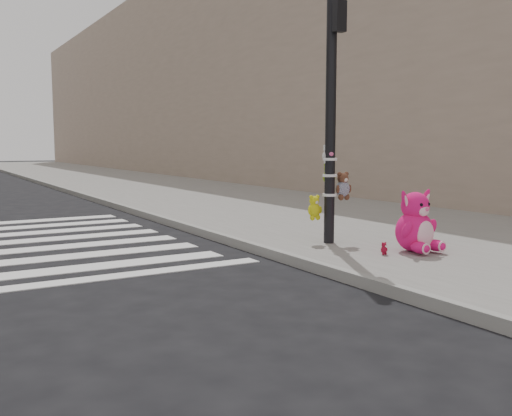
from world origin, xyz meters
TOP-DOWN VIEW (x-y plane):
  - ground at (0.00, 0.00)m, footprint 120.00×120.00m
  - sidewalk_near at (5.00, 10.00)m, footprint 7.00×80.00m
  - curb_edge at (1.55, 10.00)m, footprint 0.12×80.00m
  - bld_near at (10.50, 20.00)m, footprint 5.00×60.00m
  - signal_pole at (2.62, 1.81)m, footprint 0.70×0.49m
  - pink_bunny at (3.20, 0.57)m, footprint 0.64×0.68m
  - red_teddy at (2.65, 0.62)m, footprint 0.13×0.09m

SIDE VIEW (x-z plane):
  - ground at x=0.00m, z-range 0.00..0.00m
  - sidewalk_near at x=5.00m, z-range 0.00..0.14m
  - curb_edge at x=1.55m, z-range -0.01..0.15m
  - red_teddy at x=2.65m, z-range 0.14..0.32m
  - pink_bunny at x=3.20m, z-range 0.06..0.97m
  - signal_pole at x=2.62m, z-range -0.23..3.77m
  - bld_near at x=10.50m, z-range 0.00..10.00m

